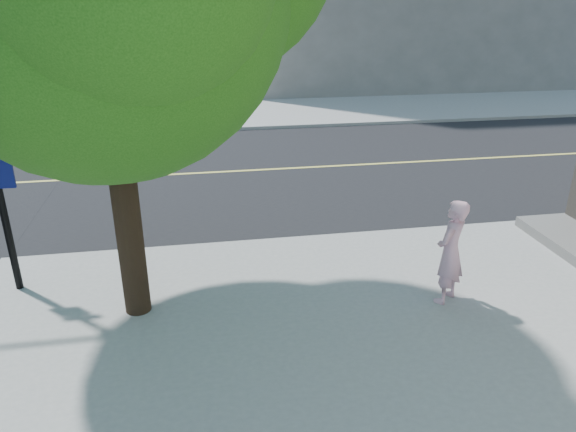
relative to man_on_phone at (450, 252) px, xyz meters
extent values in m
plane|color=black|center=(-5.85, 2.55, -0.90)|extent=(140.00, 140.00, 0.00)
cube|color=black|center=(-5.85, 7.05, -0.89)|extent=(140.00, 9.00, 0.01)
cube|color=gray|center=(7.65, 24.05, -0.84)|extent=(29.00, 25.00, 0.12)
imported|color=#EAA7BC|center=(0.00, 0.00, 0.00)|extent=(0.67, 0.65, 1.56)
cylinder|color=black|center=(-4.40, 0.49, 1.01)|extent=(0.36, 0.36, 3.58)
camera|label=1|loc=(-3.42, -6.30, 3.37)|focal=33.40mm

